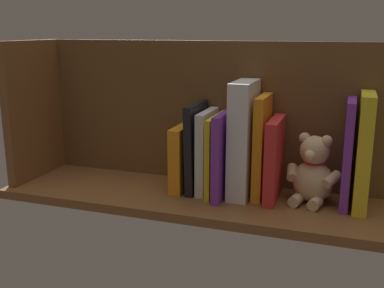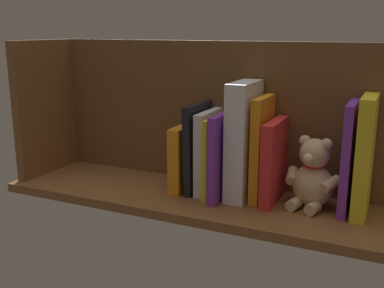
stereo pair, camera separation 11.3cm
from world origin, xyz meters
TOP-DOWN VIEW (x-y plane):
  - ground_plane at (0.00, 0.00)cm, footprint 95.79×28.27cm
  - shelf_back_panel at (0.00, -11.88)cm, footprint 95.79×1.50cm
  - shelf_side_divider at (45.90, 0.00)cm, footprint 2.40×22.27cm
  - book_0 at (-39.65, -3.92)cm, footprint 3.09×13.62cm
  - book_1 at (-36.30, -4.27)cm, footprint 1.90×12.92cm
  - teddy_bear at (-28.91, -3.73)cm, footprint 13.07×12.22cm
  - book_2 at (-19.80, -3.27)cm, footprint 2.67×14.92cm
  - book_3 at (-16.48, -4.31)cm, footprint 2.26×12.85cm
  - dictionary_thick_white at (-12.03, -3.49)cm, footprint 4.91×14.29cm
  - book_4 at (-7.76, -2.02)cm, footprint 1.92×17.43cm
  - book_5 at (-5.31, -2.89)cm, footprint 1.25×15.69cm
  - book_6 at (-2.73, -3.89)cm, footprint 2.18×13.69cm
  - book_7 at (0.16, -3.64)cm, footprint 2.38×14.19cm
  - book_8 at (3.52, -3.57)cm, footprint 3.10×14.33cm

SIDE VIEW (x-z plane):
  - ground_plane at x=0.00cm, z-range -2.20..0.00cm
  - teddy_bear at x=-28.91cm, z-range -1.00..15.62cm
  - book_8 at x=3.52cm, z-range 0.00..16.50cm
  - book_5 at x=-5.31cm, z-range 0.00..19.71cm
  - book_2 at x=-19.80cm, z-range 0.00..19.72cm
  - book_6 at x=-2.73cm, z-range 0.00..20.53cm
  - book_4 at x=-7.76cm, z-range 0.00..20.88cm
  - book_7 at x=0.16cm, z-range -0.02..22.23cm
  - book_3 at x=-16.48cm, z-range 0.00..24.90cm
  - book_1 at x=-36.30cm, z-range 0.00..24.93cm
  - book_0 at x=-39.65cm, z-range 0.00..26.54cm
  - dictionary_thick_white at x=-12.03cm, z-range 0.00..28.26cm
  - shelf_back_panel at x=0.00cm, z-range 0.00..37.30cm
  - shelf_side_divider at x=45.90cm, z-range 0.00..37.30cm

